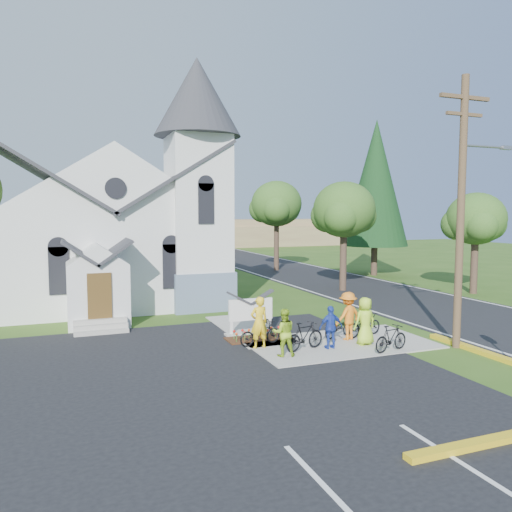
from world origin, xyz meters
name	(u,v)px	position (x,y,z in m)	size (l,w,h in m)	color
ground	(312,351)	(0.00, 0.00, 0.00)	(120.00, 120.00, 0.00)	#305217
parking_lot	(121,395)	(-7.00, -2.00, 0.01)	(20.00, 16.00, 0.02)	black
road	(339,283)	(10.00, 15.00, 0.01)	(8.00, 90.00, 0.02)	black
sidewalk	(340,343)	(1.50, 0.50, 0.03)	(7.00, 4.00, 0.05)	gray
church	(119,209)	(-5.48, 12.48, 5.25)	(12.35, 12.00, 13.00)	white
church_sign	(251,310)	(-1.20, 3.20, 1.03)	(2.20, 0.40, 1.70)	gray
flower_bed	(258,338)	(-1.20, 2.30, 0.04)	(2.60, 1.10, 0.07)	#3C1C10
utility_pole	(462,203)	(5.36, -1.50, 5.40)	(3.45, 0.28, 10.00)	#4B3A25
tree_road_near	(344,210)	(8.50, 12.00, 5.21)	(4.00, 4.00, 7.05)	#3A271F
tree_road_mid	(277,204)	(9.00, 24.00, 5.78)	(4.40, 4.40, 7.80)	#3A271F
tree_road_far	(476,219)	(15.50, 8.00, 4.63)	(3.60, 3.60, 6.30)	#3A271F
conifer	(376,183)	(15.00, 18.00, 7.39)	(5.20, 5.20, 12.40)	#3A271F
distant_hills	(151,233)	(3.36, 56.33, 2.17)	(61.00, 10.00, 5.60)	#85694A
cyclist_0	(259,322)	(-1.70, 0.96, 1.01)	(0.70, 0.46, 1.92)	yellow
bike_0	(260,333)	(-1.51, 1.33, 0.51)	(0.60, 1.73, 0.91)	black
cyclist_1	(284,332)	(-1.28, -0.32, 0.89)	(0.81, 0.63, 1.67)	#96C124
bike_1	(305,336)	(-0.27, 0.06, 0.58)	(0.50, 1.75, 1.05)	black
cyclist_2	(331,327)	(0.74, -0.07, 0.85)	(0.93, 0.39, 1.59)	#213DA7
bike_2	(339,327)	(1.85, 1.24, 0.45)	(0.54, 1.54, 0.81)	black
cyclist_3	(348,316)	(2.03, 0.84, 1.00)	(1.22, 0.70, 1.89)	orange
bike_3	(391,338)	(2.58, -1.20, 0.54)	(0.46, 1.62, 0.97)	black
cyclist_4	(365,321)	(2.23, -0.06, 0.96)	(0.89, 0.58, 1.82)	#B4E92B
bike_4	(364,325)	(2.94, 1.07, 0.52)	(0.62, 1.78, 0.93)	black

